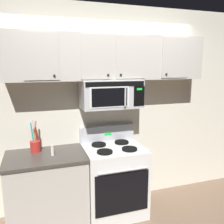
{
  "coord_description": "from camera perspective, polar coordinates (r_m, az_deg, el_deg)",
  "views": [
    {
      "loc": [
        -0.92,
        -2.33,
        1.94
      ],
      "look_at": [
        0.0,
        0.49,
        1.35
      ],
      "focal_mm": 38.31,
      "sensor_mm": 36.0,
      "label": 1
    }
  ],
  "objects": [
    {
      "name": "back_wall",
      "position": [
        3.3,
        -1.62,
        0.96
      ],
      "size": [
        5.2,
        0.1,
        2.7
      ],
      "primitive_type": "cube",
      "color": "silver",
      "rests_on": "ground_plane"
    },
    {
      "name": "stove_range",
      "position": [
        3.25,
        0.38,
        -15.66
      ],
      "size": [
        0.76,
        0.69,
        1.12
      ],
      "color": "white",
      "rests_on": "ground_plane"
    },
    {
      "name": "over_range_microwave",
      "position": [
        3.03,
        -0.3,
        4.35
      ],
      "size": [
        0.76,
        0.43,
        0.35
      ],
      "color": "#B7BABF"
    },
    {
      "name": "upper_cabinets",
      "position": [
        3.04,
        -0.49,
        12.86
      ],
      "size": [
        2.5,
        0.36,
        0.55
      ],
      "color": "#BCB7AD"
    },
    {
      "name": "counter_segment",
      "position": [
        3.13,
        -15.13,
        -17.53
      ],
      "size": [
        0.93,
        0.65,
        0.9
      ],
      "color": "#BCB7AD",
      "rests_on": "ground_plane"
    },
    {
      "name": "utensil_crock_red",
      "position": [
        3.06,
        -17.83,
        -7.29
      ],
      "size": [
        0.12,
        0.12,
        0.39
      ],
      "color": "red",
      "rests_on": "counter_segment"
    },
    {
      "name": "salt_shaker",
      "position": [
        2.89,
        -14.03,
        -8.94
      ],
      "size": [
        0.04,
        0.04,
        0.12
      ],
      "color": "white",
      "rests_on": "counter_segment"
    }
  ]
}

